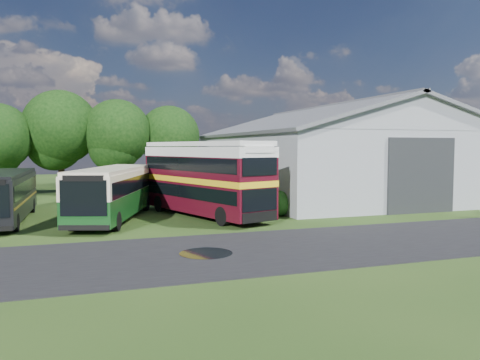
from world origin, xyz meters
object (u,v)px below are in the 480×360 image
object	(u,v)px
storage_shed	(330,149)
bus_maroon_double	(204,179)
bus_dark_single	(4,195)
bus_green_single	(114,192)

from	to	relation	value
storage_shed	bus_maroon_double	xyz separation A→B (m)	(-13.92, -8.77, -1.81)
bus_maroon_double	bus_dark_single	size ratio (longest dim) A/B	1.06
bus_green_single	bus_maroon_double	world-z (taller)	bus_maroon_double
storage_shed	bus_dark_single	world-z (taller)	storage_shed
storage_shed	bus_dark_single	size ratio (longest dim) A/B	2.32
bus_maroon_double	bus_dark_single	bearing A→B (deg)	153.55
bus_green_single	bus_maroon_double	distance (m)	5.56
bus_dark_single	bus_maroon_double	bearing A→B (deg)	-6.99
bus_green_single	bus_maroon_double	bearing A→B (deg)	12.76
bus_green_single	bus_dark_single	bearing A→B (deg)	-171.48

